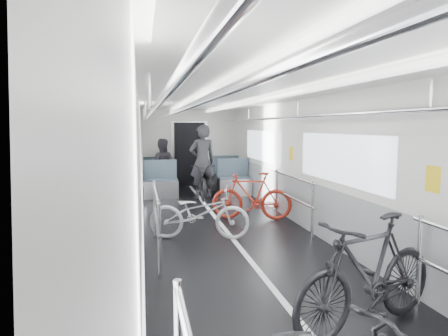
{
  "coord_description": "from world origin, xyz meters",
  "views": [
    {
      "loc": [
        -1.47,
        -5.56,
        1.9
      ],
      "look_at": [
        0.0,
        1.56,
        1.13
      ],
      "focal_mm": 32.0,
      "sensor_mm": 36.0,
      "label": 1
    }
  ],
  "objects_px": {
    "bike_right_near": "(368,273)",
    "person_standing": "(202,161)",
    "bike_aisle": "(201,181)",
    "person_seated": "(162,165)",
    "bike_left_far": "(199,213)",
    "bike_right_far": "(252,196)"
  },
  "relations": [
    {
      "from": "bike_right_near",
      "to": "person_standing",
      "type": "xyz_separation_m",
      "value": [
        -0.47,
        7.15,
        0.42
      ]
    },
    {
      "from": "bike_aisle",
      "to": "person_seated",
      "type": "xyz_separation_m",
      "value": [
        -0.95,
        1.15,
        0.31
      ]
    },
    {
      "from": "bike_left_far",
      "to": "person_standing",
      "type": "xyz_separation_m",
      "value": [
        0.63,
        3.83,
        0.52
      ]
    },
    {
      "from": "bike_left_far",
      "to": "person_standing",
      "type": "bearing_deg",
      "value": 4.74
    },
    {
      "from": "person_standing",
      "to": "bike_right_near",
      "type": "bearing_deg",
      "value": 81.79
    },
    {
      "from": "bike_left_far",
      "to": "bike_right_far",
      "type": "bearing_deg",
      "value": -32.66
    },
    {
      "from": "bike_aisle",
      "to": "person_standing",
      "type": "relative_size",
      "value": 0.9
    },
    {
      "from": "bike_left_far",
      "to": "bike_aisle",
      "type": "xyz_separation_m",
      "value": [
        0.58,
        3.83,
        0.02
      ]
    },
    {
      "from": "person_seated",
      "to": "bike_left_far",
      "type": "bearing_deg",
      "value": 101.15
    },
    {
      "from": "bike_right_far",
      "to": "person_standing",
      "type": "xyz_separation_m",
      "value": [
        -0.61,
        2.67,
        0.48
      ]
    },
    {
      "from": "bike_right_near",
      "to": "person_standing",
      "type": "bearing_deg",
      "value": 165.02
    },
    {
      "from": "person_standing",
      "to": "person_seated",
      "type": "height_order",
      "value": "person_standing"
    },
    {
      "from": "bike_left_far",
      "to": "bike_right_near",
      "type": "distance_m",
      "value": 3.49
    },
    {
      "from": "bike_left_far",
      "to": "bike_aisle",
      "type": "relative_size",
      "value": 0.97
    },
    {
      "from": "bike_right_far",
      "to": "person_seated",
      "type": "distance_m",
      "value": 4.16
    },
    {
      "from": "bike_right_far",
      "to": "person_standing",
      "type": "distance_m",
      "value": 2.78
    },
    {
      "from": "bike_left_far",
      "to": "bike_right_near",
      "type": "height_order",
      "value": "bike_right_near"
    },
    {
      "from": "bike_right_far",
      "to": "bike_aisle",
      "type": "height_order",
      "value": "bike_right_far"
    },
    {
      "from": "bike_right_near",
      "to": "bike_aisle",
      "type": "xyz_separation_m",
      "value": [
        -0.52,
        7.15,
        -0.09
      ]
    },
    {
      "from": "bike_right_far",
      "to": "bike_aisle",
      "type": "relative_size",
      "value": 0.93
    },
    {
      "from": "bike_right_far",
      "to": "person_standing",
      "type": "height_order",
      "value": "person_standing"
    },
    {
      "from": "bike_aisle",
      "to": "person_standing",
      "type": "xyz_separation_m",
      "value": [
        0.05,
        0.0,
        0.51
      ]
    }
  ]
}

